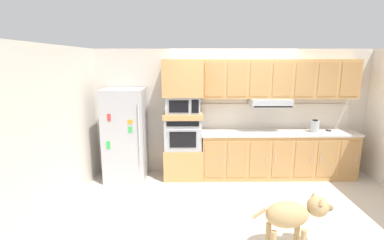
% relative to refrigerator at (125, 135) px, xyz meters
% --- Properties ---
extents(ground_plane, '(9.60, 9.60, 0.00)m').
position_rel_refrigerator_xyz_m(ground_plane, '(2.09, -0.68, -0.88)').
color(ground_plane, beige).
extents(back_kitchen_wall, '(6.20, 0.12, 2.50)m').
position_rel_refrigerator_xyz_m(back_kitchen_wall, '(2.09, 0.43, 0.37)').
color(back_kitchen_wall, beige).
rests_on(back_kitchen_wall, ground).
extents(side_panel_left, '(0.12, 7.10, 2.50)m').
position_rel_refrigerator_xyz_m(side_panel_left, '(-0.71, -0.68, 0.37)').
color(side_panel_left, beige).
rests_on(side_panel_left, ground).
extents(refrigerator, '(0.76, 0.73, 1.76)m').
position_rel_refrigerator_xyz_m(refrigerator, '(0.00, 0.00, 0.00)').
color(refrigerator, '#ADADB2').
rests_on(refrigerator, ground).
extents(oven_base_cabinet, '(0.74, 0.62, 0.60)m').
position_rel_refrigerator_xyz_m(oven_base_cabinet, '(1.11, 0.07, -0.58)').
color(oven_base_cabinet, tan).
rests_on(oven_base_cabinet, ground).
extents(built_in_oven, '(0.70, 0.62, 0.60)m').
position_rel_refrigerator_xyz_m(built_in_oven, '(1.11, 0.07, 0.02)').
color(built_in_oven, '#A8AAAF').
rests_on(built_in_oven, oven_base_cabinet).
extents(appliance_mid_shelf, '(0.74, 0.62, 0.10)m').
position_rel_refrigerator_xyz_m(appliance_mid_shelf, '(1.11, 0.07, 0.37)').
color(appliance_mid_shelf, tan).
rests_on(appliance_mid_shelf, built_in_oven).
extents(microwave, '(0.64, 0.54, 0.32)m').
position_rel_refrigerator_xyz_m(microwave, '(1.11, 0.07, 0.58)').
color(microwave, '#A8AAAF').
rests_on(microwave, appliance_mid_shelf).
extents(appliance_upper_cabinet, '(0.74, 0.62, 0.68)m').
position_rel_refrigerator_xyz_m(appliance_upper_cabinet, '(1.11, 0.07, 1.08)').
color(appliance_upper_cabinet, tan).
rests_on(appliance_upper_cabinet, microwave).
extents(lower_cabinet_run, '(2.98, 0.63, 0.88)m').
position_rel_refrigerator_xyz_m(lower_cabinet_run, '(2.97, 0.07, -0.44)').
color(lower_cabinet_run, tan).
rests_on(lower_cabinet_run, ground).
extents(countertop_slab, '(3.02, 0.64, 0.04)m').
position_rel_refrigerator_xyz_m(countertop_slab, '(2.97, 0.07, 0.02)').
color(countertop_slab, beige).
rests_on(countertop_slab, lower_cabinet_run).
extents(backsplash_panel, '(3.02, 0.02, 0.50)m').
position_rel_refrigerator_xyz_m(backsplash_panel, '(2.97, 0.36, 0.29)').
color(backsplash_panel, silver).
rests_on(backsplash_panel, countertop_slab).
extents(upper_cabinet_with_hood, '(2.98, 0.48, 0.88)m').
position_rel_refrigerator_xyz_m(upper_cabinet_with_hood, '(2.95, 0.19, 1.02)').
color(upper_cabinet_with_hood, tan).
rests_on(upper_cabinet_with_hood, backsplash_panel).
extents(screwdriver, '(0.17, 0.17, 0.03)m').
position_rel_refrigerator_xyz_m(screwdriver, '(3.96, 0.09, 0.05)').
color(screwdriver, black).
rests_on(screwdriver, countertop_slab).
extents(electric_kettle, '(0.17, 0.17, 0.24)m').
position_rel_refrigerator_xyz_m(electric_kettle, '(3.65, 0.02, 0.15)').
color(electric_kettle, '#A8AAAF').
rests_on(electric_kettle, countertop_slab).
extents(dog, '(1.01, 0.36, 0.71)m').
position_rel_refrigerator_xyz_m(dog, '(2.49, -2.22, -0.42)').
color(dog, tan).
rests_on(dog, ground).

